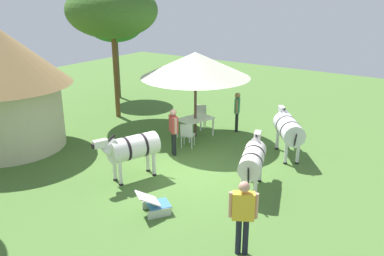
{
  "coord_description": "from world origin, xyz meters",
  "views": [
    {
      "loc": [
        -9.54,
        -6.74,
        5.4
      ],
      "look_at": [
        0.88,
        0.53,
        1.0
      ],
      "focal_mm": 37.8,
      "sensor_mm": 36.0,
      "label": 1
    }
  ],
  "objects": [
    {
      "name": "patio_dining_table",
      "position": [
        2.5,
        1.51,
        0.65
      ],
      "size": [
        1.48,
        1.16,
        0.74
      ],
      "rotation": [
        0.0,
        0.0,
        -0.27
      ],
      "color": "white",
      "rests_on": "ground_plane"
    },
    {
      "name": "striped_lounge_chair",
      "position": [
        -2.71,
        -0.81,
        0.25
      ],
      "size": [
        0.97,
        0.89,
        0.61
      ],
      "rotation": [
        0.0,
        0.0,
        4.12
      ],
      "color": "teal",
      "rests_on": "ground_plane"
    },
    {
      "name": "guest_beside_umbrella",
      "position": [
        3.95,
        0.51,
        0.95
      ],
      "size": [
        0.52,
        0.36,
        1.58
      ],
      "rotation": [
        0.0,
        0.0,
        3.57
      ],
      "color": "black",
      "rests_on": "ground_plane"
    },
    {
      "name": "guest_behind_table",
      "position": [
        0.61,
        1.1,
        0.97
      ],
      "size": [
        0.42,
        0.49,
        1.62
      ],
      "rotation": [
        0.0,
        0.0,
        0.96
      ],
      "color": "black",
      "rests_on": "ground_plane"
    },
    {
      "name": "standing_watcher",
      "position": [
        -2.92,
        -3.42,
        1.03
      ],
      "size": [
        0.41,
        0.55,
        1.71
      ],
      "rotation": [
        0.0,
        0.0,
        -1.07
      ],
      "color": "black",
      "rests_on": "ground_plane"
    },
    {
      "name": "ground_plane",
      "position": [
        0.0,
        0.0,
        0.0
      ],
      "size": [
        36.0,
        36.0,
        0.0
      ],
      "primitive_type": "plane",
      "color": "#486F2F"
    },
    {
      "name": "thatched_hut",
      "position": [
        -2.17,
        6.37,
        2.38
      ],
      "size": [
        4.76,
        4.76,
        4.3
      ],
      "rotation": [
        0.0,
        0.0,
        3.85
      ],
      "color": "beige",
      "rests_on": "ground_plane"
    },
    {
      "name": "zebra_toward_hut",
      "position": [
        2.73,
        -2.09,
        0.98
      ],
      "size": [
        2.01,
        1.61,
        1.51
      ],
      "rotation": [
        0.0,
        0.0,
        5.34
      ],
      "color": "silver",
      "rests_on": "ground_plane"
    },
    {
      "name": "shade_umbrella",
      "position": [
        2.5,
        1.51,
        2.77
      ],
      "size": [
        4.04,
        4.04,
        3.23
      ],
      "color": "brown",
      "rests_on": "ground_plane"
    },
    {
      "name": "patio_chair_near_lawn",
      "position": [
        3.58,
        1.99,
        0.52
      ],
      "size": [
        0.56,
        0.57,
        0.9
      ],
      "rotation": [
        0.0,
        0.0,
        -4.29
      ],
      "color": "silver",
      "rests_on": "ground_plane"
    },
    {
      "name": "patio_chair_west_end",
      "position": [
        1.39,
        1.09,
        0.52
      ],
      "size": [
        0.55,
        0.56,
        0.9
      ],
      "rotation": [
        0.0,
        0.0,
        -1.21
      ],
      "color": "silver",
      "rests_on": "ground_plane"
    },
    {
      "name": "acacia_tree_right_background",
      "position": [
        5.11,
        8.12,
        3.64
      ],
      "size": [
        2.68,
        2.68,
        4.46
      ],
      "color": "brown",
      "rests_on": "ground_plane"
    },
    {
      "name": "acacia_tree_far_lawn",
      "position": [
        2.68,
        5.79,
        4.54
      ],
      "size": [
        3.77,
        3.77,
        5.68
      ],
      "color": "brown",
      "rests_on": "ground_plane"
    },
    {
      "name": "zebra_by_umbrella",
      "position": [
        -1.55,
        0.98,
        0.98
      ],
      "size": [
        2.06,
        1.14,
        1.51
      ],
      "rotation": [
        0.0,
        0.0,
        1.23
      ],
      "color": "silver",
      "rests_on": "ground_plane"
    },
    {
      "name": "zebra_nearest_camera",
      "position": [
        -0.14,
        -2.24,
        0.92
      ],
      "size": [
        2.14,
        1.1,
        1.45
      ],
      "rotation": [
        0.0,
        0.0,
        5.06
      ],
      "color": "silver",
      "rests_on": "ground_plane"
    }
  ]
}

